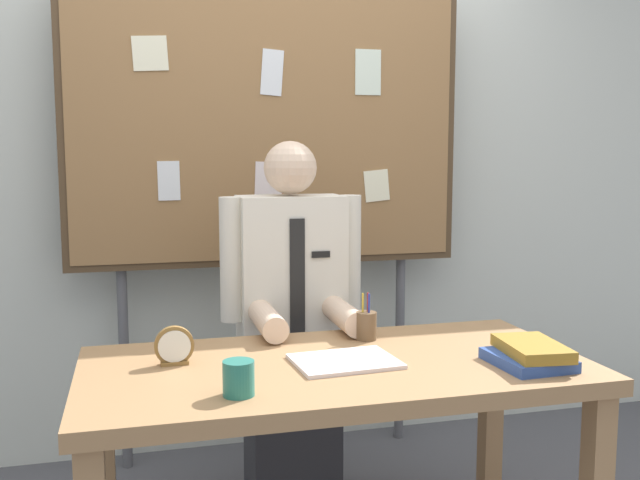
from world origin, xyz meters
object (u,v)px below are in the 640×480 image
at_px(desk_clock, 174,347).
at_px(pen_holder, 366,325).
at_px(book_stack, 530,354).
at_px(open_notebook, 345,361).
at_px(desk, 336,393).
at_px(bulletin_board, 268,129).
at_px(person, 292,338).
at_px(coffee_mug, 239,378).

xyz_separation_m(desk_clock, pen_holder, (0.65, 0.13, -0.00)).
bearing_deg(book_stack, open_notebook, 163.24).
height_order(open_notebook, pen_holder, pen_holder).
bearing_deg(book_stack, desk, 161.98).
bearing_deg(book_stack, bulletin_board, 113.74).
height_order(person, open_notebook, person).
height_order(person, book_stack, person).
bearing_deg(desk, book_stack, -18.02).
bearing_deg(person, coffee_mug, -111.25).
bearing_deg(person, desk_clock, -132.08).
bearing_deg(pen_holder, bulletin_board, 101.38).
height_order(desk, pen_holder, pen_holder).
distance_m(open_notebook, desk_clock, 0.51).
height_order(bulletin_board, desk_clock, bulletin_board).
distance_m(desk, book_stack, 0.59).
distance_m(person, bulletin_board, 0.94).
distance_m(bulletin_board, open_notebook, 1.31).
relative_size(bulletin_board, open_notebook, 6.95).
relative_size(person, bulletin_board, 0.67).
xyz_separation_m(book_stack, coffee_mug, (-0.88, -0.04, 0.01)).
relative_size(desk_clock, coffee_mug, 1.27).
relative_size(desk, desk_clock, 12.92).
distance_m(desk, person, 0.62).
height_order(bulletin_board, open_notebook, bulletin_board).
bearing_deg(book_stack, pen_holder, 133.31).
distance_m(bulletin_board, book_stack, 1.54).
height_order(open_notebook, desk_clock, desk_clock).
distance_m(desk_clock, coffee_mug, 0.35).
xyz_separation_m(desk, coffee_mug, (-0.33, -0.22, 0.14)).
distance_m(bulletin_board, desk_clock, 1.28).
distance_m(open_notebook, pen_holder, 0.29).
distance_m(coffee_mug, pen_holder, 0.67).
height_order(book_stack, pen_holder, pen_holder).
height_order(desk, open_notebook, open_notebook).
relative_size(open_notebook, coffee_mug, 3.28).
bearing_deg(desk_clock, desk, -11.43).
distance_m(desk, bulletin_board, 1.36).
xyz_separation_m(person, pen_holder, (0.17, -0.40, 0.14)).
height_order(desk, bulletin_board, bulletin_board).
height_order(desk, book_stack, book_stack).
xyz_separation_m(person, desk_clock, (-0.47, -0.53, 0.14)).
bearing_deg(coffee_mug, pen_holder, 41.77).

